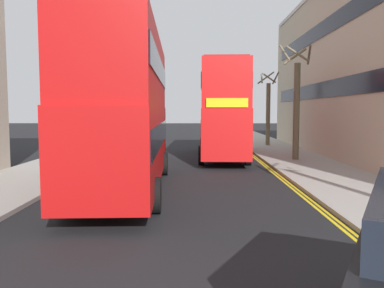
% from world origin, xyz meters
% --- Properties ---
extents(sidewalk_right, '(4.00, 80.00, 0.14)m').
position_xyz_m(sidewalk_right, '(6.50, 16.00, 0.07)').
color(sidewalk_right, '#9E9991').
rests_on(sidewalk_right, ground).
extents(sidewalk_left, '(4.00, 80.00, 0.14)m').
position_xyz_m(sidewalk_left, '(-6.50, 16.00, 0.07)').
color(sidewalk_left, '#9E9991').
rests_on(sidewalk_left, ground).
extents(kerb_line_outer, '(0.10, 56.00, 0.01)m').
position_xyz_m(kerb_line_outer, '(4.40, 14.00, 0.00)').
color(kerb_line_outer, yellow).
rests_on(kerb_line_outer, ground).
extents(kerb_line_inner, '(0.10, 56.00, 0.01)m').
position_xyz_m(kerb_line_inner, '(4.24, 14.00, 0.00)').
color(kerb_line_inner, yellow).
rests_on(kerb_line_inner, ground).
extents(double_decker_bus_away, '(3.14, 10.90, 5.64)m').
position_xyz_m(double_decker_bus_away, '(-1.91, 12.14, 3.03)').
color(double_decker_bus_away, '#B20F0F').
rests_on(double_decker_bus_away, ground).
extents(double_decker_bus_oncoming, '(2.99, 10.86, 5.64)m').
position_xyz_m(double_decker_bus_oncoming, '(2.24, 22.17, 3.03)').
color(double_decker_bus_oncoming, red).
rests_on(double_decker_bus_oncoming, ground).
extents(street_tree_near, '(1.57, 1.54, 5.97)m').
position_xyz_m(street_tree_near, '(6.42, 29.71, 3.00)').
color(street_tree_near, '#6B6047').
rests_on(street_tree_near, sidewalk_right).
extents(street_tree_far, '(1.71, 1.59, 6.54)m').
position_xyz_m(street_tree_far, '(6.32, 20.32, 3.23)').
color(street_tree_far, '#6B6047').
rests_on(street_tree_far, sidewalk_right).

